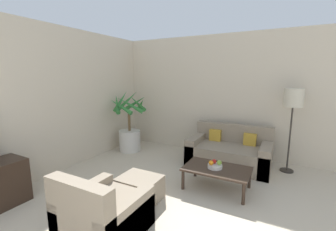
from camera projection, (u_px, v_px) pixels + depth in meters
name	position (u px, v px, depth m)	size (l,w,h in m)	color
wall_back	(253.00, 97.00, 4.76)	(7.78, 0.06, 2.70)	beige
wall_left	(32.00, 103.00, 3.74)	(0.06, 7.21, 2.70)	beige
potted_palm	(130.00, 130.00, 5.39)	(0.89, 0.89, 1.46)	beige
sofa_loveseat	(229.00, 152.00, 4.54)	(1.58, 0.88, 0.79)	gray
floor_lamp	(293.00, 102.00, 4.06)	(0.34, 0.34, 1.58)	#2D2823
coffee_table	(217.00, 170.00, 3.58)	(1.02, 0.63, 0.35)	#38281E
fruit_bowl	(215.00, 166.00, 3.57)	(0.23, 0.23, 0.05)	beige
apple_red	(214.00, 161.00, 3.61)	(0.07, 0.07, 0.07)	red
apple_green	(219.00, 163.00, 3.55)	(0.08, 0.08, 0.08)	olive
orange_fruit	(211.00, 163.00, 3.55)	(0.08, 0.08, 0.08)	orange
armchair	(103.00, 214.00, 2.54)	(0.82, 0.85, 0.78)	gray
ottoman	(140.00, 188.00, 3.28)	(0.59, 0.49, 0.35)	gray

